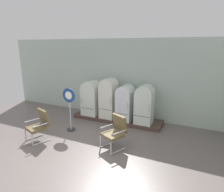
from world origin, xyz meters
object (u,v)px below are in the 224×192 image
(armchair_right, at_px, (115,131))
(refrigerator_3, at_px, (144,103))
(sign_stand, at_px, (70,109))
(refrigerator_2, at_px, (125,102))
(armchair_left, at_px, (39,124))
(refrigerator_0, at_px, (91,97))
(refrigerator_1, at_px, (109,97))

(armchair_right, bearing_deg, refrigerator_3, 80.03)
(armchair_right, height_order, sign_stand, sign_stand)
(armchair_right, distance_m, sign_stand, 2.04)
(refrigerator_2, xyz_separation_m, sign_stand, (-1.52, -1.49, -0.05))
(refrigerator_2, relative_size, armchair_left, 1.37)
(refrigerator_0, height_order, sign_stand, refrigerator_0)
(refrigerator_0, relative_size, armchair_left, 1.43)
(refrigerator_3, height_order, sign_stand, refrigerator_3)
(refrigerator_1, relative_size, sign_stand, 1.02)
(refrigerator_2, relative_size, armchair_right, 1.37)
(refrigerator_1, distance_m, armchair_right, 2.29)
(refrigerator_1, bearing_deg, refrigerator_0, -177.83)
(refrigerator_0, bearing_deg, sign_stand, -90.39)
(refrigerator_2, xyz_separation_m, armchair_left, (-1.97, -2.51, -0.33))
(refrigerator_3, distance_m, sign_stand, 2.72)
(refrigerator_1, height_order, sign_stand, refrigerator_1)
(armchair_left, bearing_deg, refrigerator_3, 41.86)
(refrigerator_0, distance_m, armchair_left, 2.54)
(refrigerator_3, distance_m, armchair_left, 3.71)
(refrigerator_0, distance_m, refrigerator_3, 2.29)
(refrigerator_0, distance_m, sign_stand, 1.45)
(refrigerator_3, xyz_separation_m, sign_stand, (-2.30, -1.44, -0.09))
(sign_stand, bearing_deg, refrigerator_3, 32.11)
(refrigerator_3, height_order, armchair_right, refrigerator_3)
(armchair_right, bearing_deg, sign_stand, 167.12)
(armchair_right, bearing_deg, refrigerator_0, 135.81)
(refrigerator_0, height_order, refrigerator_1, refrigerator_1)
(armchair_left, relative_size, sign_stand, 0.64)
(sign_stand, bearing_deg, refrigerator_2, 44.35)
(sign_stand, bearing_deg, refrigerator_0, 89.61)
(refrigerator_3, relative_size, sign_stand, 0.93)
(refrigerator_1, bearing_deg, refrigerator_3, -1.54)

